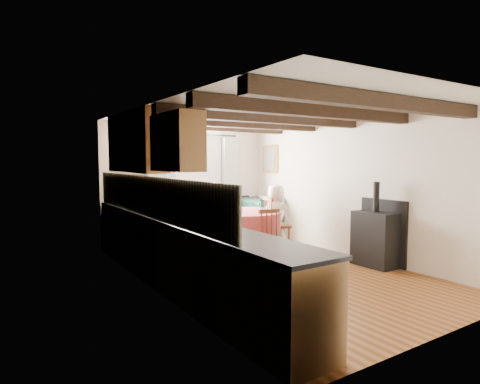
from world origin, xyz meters
TOP-DOWN VIEW (x-y plane):
  - floor at (0.00, 0.00)m, footprint 3.60×5.50m
  - ceiling at (0.00, 0.00)m, footprint 3.60×5.50m
  - wall_back at (0.00, 2.75)m, footprint 3.60×0.00m
  - wall_front at (0.00, -2.75)m, footprint 3.60×0.00m
  - wall_left at (-1.80, 0.00)m, footprint 0.00×5.50m
  - wall_right at (1.80, 0.00)m, footprint 0.00×5.50m
  - beam_a at (0.00, -2.00)m, footprint 3.60×0.16m
  - beam_b at (0.00, -1.00)m, footprint 3.60×0.16m
  - beam_c at (0.00, 0.00)m, footprint 3.60×0.16m
  - beam_d at (0.00, 1.00)m, footprint 3.60×0.16m
  - beam_e at (0.00, 2.00)m, footprint 3.60×0.16m
  - splash_left at (-1.78, 0.30)m, footprint 0.02×4.50m
  - splash_back at (-1.00, 2.73)m, footprint 1.40×0.02m
  - base_cabinet_left at (-1.50, 0.00)m, footprint 0.60×5.30m
  - base_cabinet_back at (-1.05, 2.45)m, footprint 1.30×0.60m
  - worktop_left at (-1.48, 0.00)m, footprint 0.64×5.30m
  - worktop_back at (-1.05, 2.43)m, footprint 1.30×0.64m
  - wall_cabinet_glass at (-1.63, 1.20)m, footprint 0.34×1.80m
  - wall_cabinet_solid at (-1.63, -0.30)m, footprint 0.34×0.90m
  - window_frame at (0.10, 2.73)m, footprint 1.34×0.03m
  - window_pane at (0.10, 2.74)m, footprint 1.20×0.01m
  - curtain_left at (-0.75, 2.65)m, footprint 0.35×0.10m
  - curtain_right at (0.95, 2.65)m, footprint 0.35×0.10m
  - curtain_rod at (0.10, 2.65)m, footprint 2.00×0.03m
  - wall_picture at (1.77, 2.30)m, footprint 0.04×0.50m
  - wall_plate at (1.05, 2.72)m, footprint 0.30×0.02m
  - rug at (0.24, 1.04)m, footprint 1.81×1.41m
  - dining_table at (0.24, 1.04)m, footprint 1.29×1.29m
  - chair_near at (0.22, 0.16)m, footprint 0.44×0.45m
  - chair_left at (-0.58, 1.03)m, footprint 0.43×0.41m
  - chair_right at (0.98, 1.04)m, footprint 0.55×0.54m
  - aga_range at (1.47, 2.28)m, footprint 0.62×0.97m
  - cast_iron_stove at (1.58, -0.71)m, footprint 0.40×0.67m
  - child_far at (0.19, 1.81)m, footprint 0.51×0.41m
  - child_right at (1.06, 1.17)m, footprint 0.56×0.69m
  - bowl_a at (0.14, 1.40)m, footprint 0.20×0.20m
  - bowl_b at (0.48, 0.76)m, footprint 0.26×0.26m
  - cup at (-0.03, 1.37)m, footprint 0.15×0.15m
  - canister_tall at (-1.36, 2.44)m, footprint 0.13×0.13m
  - canister_wide at (-1.05, 2.52)m, footprint 0.18×0.18m

SIDE VIEW (x-z plane):
  - floor at x=0.00m, z-range 0.00..0.00m
  - rug at x=0.24m, z-range 0.00..0.01m
  - dining_table at x=0.24m, z-range 0.00..0.78m
  - base_cabinet_left at x=-1.50m, z-range 0.00..0.88m
  - base_cabinet_back at x=-1.05m, z-range 0.00..0.88m
  - aga_range at x=1.47m, z-range 0.00..0.89m
  - chair_near at x=0.22m, z-range 0.00..0.90m
  - chair_left at x=-0.58m, z-range 0.00..0.96m
  - chair_right at x=0.98m, z-range 0.00..1.01m
  - child_right at x=1.06m, z-range 0.00..1.22m
  - child_far at x=0.19m, z-range 0.00..1.23m
  - cast_iron_stove at x=1.58m, z-range 0.00..1.35m
  - bowl_a at x=0.14m, z-range 0.78..0.83m
  - bowl_b at x=0.48m, z-range 0.78..0.84m
  - cup at x=-0.03m, z-range 0.78..0.88m
  - worktop_left at x=-1.48m, z-range 0.88..0.92m
  - worktop_back at x=-1.05m, z-range 0.88..0.92m
  - canister_wide at x=-1.05m, z-range 0.92..1.12m
  - canister_tall at x=-1.36m, z-range 0.92..1.14m
  - curtain_left at x=-0.75m, z-range 0.05..2.15m
  - curtain_right at x=0.95m, z-range 0.05..2.15m
  - wall_back at x=0.00m, z-range 0.00..2.40m
  - wall_front at x=0.00m, z-range 0.00..2.40m
  - wall_left at x=-1.80m, z-range 0.00..2.40m
  - wall_right at x=1.80m, z-range 0.00..2.40m
  - splash_left at x=-1.78m, z-range 0.92..1.48m
  - splash_back at x=-1.00m, z-range 0.92..1.48m
  - window_frame at x=0.10m, z-range 0.83..2.37m
  - window_pane at x=0.10m, z-range 0.90..2.30m
  - wall_picture at x=1.77m, z-range 1.40..2.00m
  - wall_plate at x=1.05m, z-range 1.55..1.85m
  - wall_cabinet_solid at x=-1.63m, z-range 1.55..2.25m
  - wall_cabinet_glass at x=-1.63m, z-range 1.50..2.40m
  - curtain_rod at x=0.10m, z-range 2.19..2.22m
  - beam_a at x=0.00m, z-range 2.23..2.39m
  - beam_b at x=0.00m, z-range 2.23..2.39m
  - beam_c at x=0.00m, z-range 2.23..2.39m
  - beam_d at x=0.00m, z-range 2.23..2.39m
  - beam_e at x=0.00m, z-range 2.23..2.39m
  - ceiling at x=0.00m, z-range 2.40..2.40m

